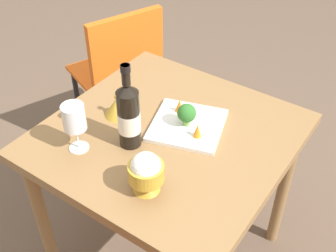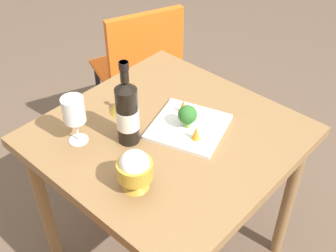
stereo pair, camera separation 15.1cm
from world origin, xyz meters
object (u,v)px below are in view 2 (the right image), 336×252
(wine_bottle, at_px, (127,112))
(carrot_garnish_right, at_px, (183,106))
(rice_bowl, at_px, (135,170))
(chair_near_window, at_px, (141,65))
(carrot_garnish_left, at_px, (196,133))
(rice_bowl_lid, at_px, (122,103))
(broccoli_floret, at_px, (187,115))
(wine_glass, at_px, (74,111))
(serving_plate, at_px, (189,127))

(wine_bottle, bearing_deg, carrot_garnish_right, -101.99)
(rice_bowl, xyz_separation_m, carrot_garnish_right, (0.12, -0.37, -0.03))
(chair_near_window, height_order, carrot_garnish_left, chair_near_window)
(wine_bottle, height_order, rice_bowl_lid, wine_bottle)
(rice_bowl, relative_size, broccoli_floret, 1.65)
(rice_bowl_lid, bearing_deg, carrot_garnish_left, -171.58)
(carrot_garnish_right, bearing_deg, chair_near_window, -31.97)
(rice_bowl_lid, bearing_deg, chair_near_window, -50.26)
(wine_glass, height_order, broccoli_floret, wine_glass)
(carrot_garnish_left, xyz_separation_m, carrot_garnish_right, (0.13, -0.08, 0.00))
(wine_glass, distance_m, carrot_garnish_left, 0.42)
(broccoli_floret, bearing_deg, wine_glass, 50.98)
(wine_glass, height_order, rice_bowl_lid, wine_glass)
(wine_glass, height_order, carrot_garnish_right, wine_glass)
(rice_bowl, bearing_deg, chair_near_window, -45.47)
(carrot_garnish_left, height_order, carrot_garnish_right, carrot_garnish_right)
(serving_plate, bearing_deg, wine_bottle, 58.48)
(carrot_garnish_left, relative_size, carrot_garnish_right, 0.98)
(wine_glass, relative_size, carrot_garnish_left, 3.41)
(serving_plate, xyz_separation_m, broccoli_floret, (0.00, 0.01, 0.06))
(wine_glass, relative_size, broccoli_floret, 2.09)
(wine_bottle, height_order, serving_plate, wine_bottle)
(broccoli_floret, bearing_deg, carrot_garnish_left, 153.84)
(serving_plate, bearing_deg, rice_bowl, 100.36)
(rice_bowl, distance_m, carrot_garnish_left, 0.29)
(broccoli_floret, height_order, carrot_garnish_right, broccoli_floret)
(wine_bottle, relative_size, rice_bowl, 2.21)
(wine_glass, bearing_deg, rice_bowl_lid, -87.32)
(broccoli_floret, bearing_deg, serving_plate, -97.26)
(serving_plate, distance_m, carrot_garnish_right, 0.09)
(rice_bowl_lid, height_order, carrot_garnish_left, rice_bowl_lid)
(chair_near_window, height_order, wine_bottle, wine_bottle)
(carrot_garnish_left, bearing_deg, chair_near_window, -32.19)
(chair_near_window, height_order, carrot_garnish_right, chair_near_window)
(wine_glass, distance_m, carrot_garnish_right, 0.40)
(chair_near_window, height_order, serving_plate, chair_near_window)
(rice_bowl_lid, xyz_separation_m, broccoli_floret, (-0.25, -0.08, 0.03))
(wine_bottle, height_order, carrot_garnish_left, wine_bottle)
(wine_bottle, distance_m, broccoli_floret, 0.22)
(wine_bottle, bearing_deg, chair_near_window, -47.27)
(rice_bowl_lid, bearing_deg, wine_bottle, 144.59)
(broccoli_floret, bearing_deg, chair_near_window, -32.73)
(wine_bottle, distance_m, rice_bowl_lid, 0.19)
(serving_plate, height_order, carrot_garnish_left, carrot_garnish_left)
(rice_bowl, relative_size, carrot_garnish_left, 2.70)
(wine_bottle, bearing_deg, carrot_garnish_left, -140.80)
(chair_near_window, distance_m, carrot_garnish_right, 0.77)
(broccoli_floret, distance_m, carrot_garnish_right, 0.09)
(rice_bowl_lid, bearing_deg, rice_bowl, 142.78)
(rice_bowl, bearing_deg, wine_glass, -3.46)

